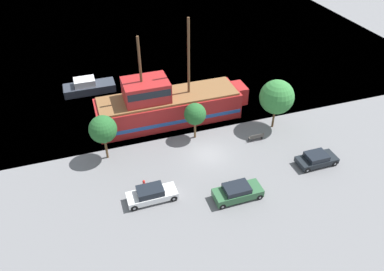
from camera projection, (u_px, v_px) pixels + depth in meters
ground_plane at (208, 153)px, 39.67m from camera, size 160.00×160.00×0.00m
water_surface at (130, 17)px, 73.10m from camera, size 80.00×80.00×0.00m
pirate_ship at (167, 105)px, 43.45m from camera, size 17.95×4.78×12.10m
moored_boat_dockside at (89, 87)px, 49.65m from camera, size 6.65×2.51×1.95m
parked_car_curb_front at (151, 194)px, 33.88m from camera, size 4.55×1.80×1.47m
parked_car_curb_mid at (237, 192)px, 34.08m from camera, size 4.50×1.91×1.48m
parked_car_curb_rear at (317, 159)px, 37.91m from camera, size 4.10×1.94×1.31m
fire_hydrant at (144, 183)px, 35.47m from camera, size 0.42×0.25×0.76m
bench_promenade_east at (256, 137)px, 41.25m from camera, size 1.69×0.45×0.85m
tree_row_east at (103, 129)px, 36.99m from camera, size 2.81×2.81×5.03m
tree_row_mideast at (195, 114)px, 40.10m from camera, size 2.40×2.40×4.31m
tree_row_midwest at (277, 97)px, 41.22m from camera, size 3.85×3.85×5.92m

